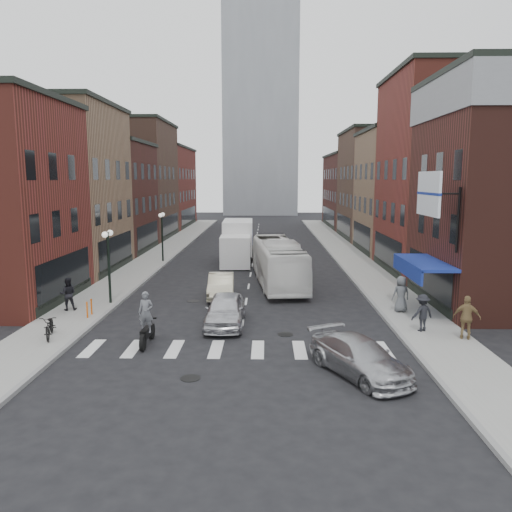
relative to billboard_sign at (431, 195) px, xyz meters
The scene contains 31 objects.
ground 10.56m from the billboard_sign, behind, with size 160.00×160.00×0.00m, color black.
sidewalk_left 28.12m from the billboard_sign, 128.47° to the left, with size 3.00×74.00×0.15m, color gray.
sidewalk_right 22.34m from the billboard_sign, 90.23° to the left, with size 3.00×74.00×0.15m, color gray.
curb_left 27.25m from the billboard_sign, 125.94° to the left, with size 0.20×74.00×0.16m, color gray.
curb_right 22.41m from the billboard_sign, 94.22° to the left, with size 0.20×74.00×0.16m, color gray.
crosswalk_stripes 11.12m from the billboard_sign, 157.82° to the right, with size 12.00×2.20×0.01m, color silver.
bldg_left_mid_a 27.17m from the billboard_sign, 150.21° to the left, with size 10.30×10.20×12.30m.
bldg_left_mid_b 33.30m from the billboard_sign, 135.10° to the left, with size 10.30×10.20×10.30m.
bldg_left_far_a 41.79m from the billboard_sign, 124.35° to the left, with size 10.30×12.20×13.30m.
bldg_left_far_b 53.93m from the billboard_sign, 115.93° to the left, with size 10.30×16.20×11.30m.
bldg_right_mid_a 14.98m from the billboard_sign, 64.61° to the left, with size 10.30×10.20×14.30m.
bldg_right_mid_b 24.36m from the billboard_sign, 74.75° to the left, with size 10.30×10.20×11.30m.
bldg_right_far_a 35.09m from the billboard_sign, 79.48° to the left, with size 10.30×12.20×12.30m.
bldg_right_far_b 48.93m from the billboard_sign, 82.47° to the left, with size 10.30×16.20×10.30m.
awning_blue 4.05m from the billboard_sign, 80.39° to the left, with size 1.80×5.00×0.78m.
billboard_sign is the anchor object (origin of this frame).
distant_tower 80.22m from the billboard_sign, 96.32° to the left, with size 14.00×14.00×50.00m, color #9399A0.
streetlamp_near 16.68m from the billboard_sign, 167.65° to the left, with size 0.32×1.22×4.11m.
streetlamp_far 23.92m from the billboard_sign, 132.41° to the left, with size 0.32×1.22×4.11m.
bike_rack 17.14m from the billboard_sign, behind, with size 0.08×0.68×0.80m.
box_truck 20.65m from the billboard_sign, 119.18° to the left, with size 2.55×7.90×3.41m.
motorcycle_rider 13.75m from the billboard_sign, 166.25° to the right, with size 0.64×2.24×2.29m.
transit_bus 12.26m from the billboard_sign, 126.09° to the left, with size 2.47×10.57×2.94m, color white.
sedan_left_near 10.82m from the billboard_sign, behind, with size 1.79×4.44×1.51m, color silver.
sedan_left_far 12.71m from the billboard_sign, 151.40° to the left, with size 1.46×4.18×1.38m, color beige.
curb_car 9.16m from the billboard_sign, 124.46° to the right, with size 1.83×4.50×1.31m, color #B2B2B6.
parked_bicycle 17.75m from the billboard_sign, behind, with size 0.67×1.92×1.01m, color black.
ped_left_solo 18.50m from the billboard_sign, behind, with size 0.83×0.48×1.71m, color black.
ped_right_a 5.34m from the billboard_sign, 111.48° to the right, with size 1.07×0.53×1.66m, color black.
ped_right_b 5.68m from the billboard_sign, 67.14° to the right, with size 1.10×0.55×1.87m, color olive.
ped_right_c 5.46m from the billboard_sign, 106.65° to the left, with size 0.90×0.59×1.84m, color #55595D.
Camera 1 is at (1.13, -22.43, 6.88)m, focal length 35.00 mm.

